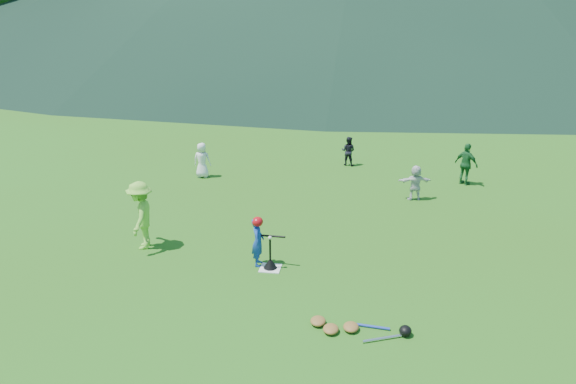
# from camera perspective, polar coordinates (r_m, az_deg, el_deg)

# --- Properties ---
(ground) EXTENTS (120.00, 120.00, 0.00)m
(ground) POSITION_cam_1_polar(r_m,az_deg,el_deg) (12.37, -1.80, -7.78)
(ground) COLOR #2D5914
(ground) RESTS_ON ground
(home_plate) EXTENTS (0.45, 0.45, 0.02)m
(home_plate) POSITION_cam_1_polar(r_m,az_deg,el_deg) (12.36, -1.81, -7.74)
(home_plate) COLOR silver
(home_plate) RESTS_ON ground
(baseball) EXTENTS (0.08, 0.08, 0.08)m
(baseball) POSITION_cam_1_polar(r_m,az_deg,el_deg) (12.05, -1.84, -4.66)
(baseball) COLOR white
(baseball) RESTS_ON batting_tee
(batter_child) EXTENTS (0.30, 0.43, 1.11)m
(batter_child) POSITION_cam_1_polar(r_m,az_deg,el_deg) (12.32, -3.08, -5.06)
(batter_child) COLOR #163A9A
(batter_child) RESTS_ON ground
(adult_coach) EXTENTS (0.78, 1.14, 1.62)m
(adult_coach) POSITION_cam_1_polar(r_m,az_deg,el_deg) (13.46, -14.71, -2.31)
(adult_coach) COLOR #7DCA3B
(adult_coach) RESTS_ON ground
(fielder_a) EXTENTS (0.57, 0.37, 1.15)m
(fielder_a) POSITION_cam_1_polar(r_m,az_deg,el_deg) (18.40, -8.72, 3.22)
(fielder_a) COLOR silver
(fielder_a) RESTS_ON ground
(fielder_b) EXTENTS (0.58, 0.50, 1.02)m
(fielder_b) POSITION_cam_1_polar(r_m,az_deg,el_deg) (19.61, 6.14, 4.16)
(fielder_b) COLOR black
(fielder_b) RESTS_ON ground
(fielder_c) EXTENTS (0.80, 0.73, 1.32)m
(fielder_c) POSITION_cam_1_polar(r_m,az_deg,el_deg) (18.32, 17.66, 2.71)
(fielder_c) COLOR #1B5C29
(fielder_c) RESTS_ON ground
(fielder_d) EXTENTS (1.00, 0.49, 1.03)m
(fielder_d) POSITION_cam_1_polar(r_m,az_deg,el_deg) (16.60, 12.81, 0.94)
(fielder_d) COLOR silver
(fielder_d) RESTS_ON ground
(batting_tee) EXTENTS (0.30, 0.30, 0.68)m
(batting_tee) POSITION_cam_1_polar(r_m,az_deg,el_deg) (12.31, -1.81, -7.25)
(batting_tee) COLOR black
(batting_tee) RESTS_ON home_plate
(batter_gear) EXTENTS (0.73, 0.26, 0.47)m
(batter_gear) POSITION_cam_1_polar(r_m,az_deg,el_deg) (12.13, -3.00, -3.15)
(batter_gear) COLOR #AC0B11
(batter_gear) RESTS_ON ground
(equipment_pile) EXTENTS (1.80, 0.66, 0.19)m
(equipment_pile) POSITION_cam_1_polar(r_m,az_deg,el_deg) (10.33, 6.42, -13.50)
(equipment_pile) COLOR olive
(equipment_pile) RESTS_ON ground
(outfield_fence) EXTENTS (70.07, 0.08, 1.33)m
(outfield_fence) POSITION_cam_1_polar(r_m,az_deg,el_deg) (39.17, 5.90, 12.14)
(outfield_fence) COLOR gray
(outfield_fence) RESTS_ON ground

